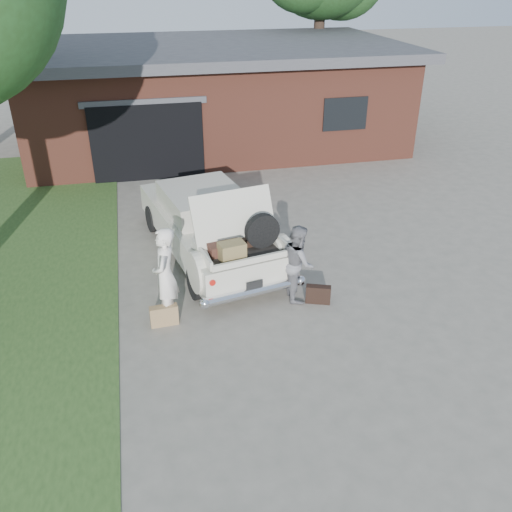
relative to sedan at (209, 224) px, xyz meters
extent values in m
plane|color=gray|center=(0.50, -2.91, -0.72)|extent=(90.00, 90.00, 0.00)
cube|color=brown|center=(1.50, 8.59, 0.78)|extent=(12.00, 7.00, 3.00)
cube|color=#4C4C51|center=(1.50, 8.59, 2.43)|extent=(12.80, 7.80, 0.30)
cube|color=black|center=(-1.00, 5.14, 0.38)|extent=(3.20, 0.30, 2.20)
cube|color=#4C4C51|center=(-1.00, 5.07, 1.53)|extent=(3.50, 0.12, 0.18)
cube|color=black|center=(5.00, 5.07, 0.88)|extent=(1.40, 0.08, 1.00)
cylinder|color=#38281E|center=(6.54, 12.30, 1.68)|extent=(0.44, 0.44, 4.79)
cube|color=beige|center=(-0.01, 0.04, -0.12)|extent=(2.69, 5.02, 0.62)
cube|color=#BAB3A4|center=(-0.06, 0.32, 0.42)|extent=(1.91, 2.17, 0.49)
cube|color=black|center=(-0.24, 1.21, 0.40)|extent=(1.46, 0.36, 0.42)
cube|color=black|center=(0.11, -0.56, 0.40)|extent=(1.46, 0.36, 0.42)
cylinder|color=black|center=(-0.52, -1.71, -0.40)|extent=(0.33, 0.66, 0.63)
cylinder|color=black|center=(1.13, -1.38, -0.40)|extent=(0.33, 0.66, 0.63)
cylinder|color=black|center=(-1.14, 1.47, -0.40)|extent=(0.33, 0.66, 0.63)
cylinder|color=black|center=(0.50, 1.79, -0.40)|extent=(0.33, 0.66, 0.63)
cylinder|color=silver|center=(0.46, -2.34, -0.34)|extent=(1.95, 0.54, 0.17)
cylinder|color=#A5140F|center=(-0.32, -2.42, 0.02)|extent=(0.13, 0.12, 0.11)
cylinder|color=#A5140F|center=(1.21, -2.12, 0.02)|extent=(0.13, 0.12, 0.11)
cube|color=black|center=(0.46, -2.36, -0.20)|extent=(0.32, 0.08, 0.16)
cube|color=black|center=(0.34, -1.73, 0.20)|extent=(1.65, 1.31, 0.04)
cube|color=beige|center=(-0.41, -1.88, 0.30)|extent=(0.26, 1.04, 0.17)
cube|color=beige|center=(1.09, -1.58, 0.30)|extent=(0.26, 1.04, 0.17)
cube|color=beige|center=(0.44, -2.25, 0.26)|extent=(1.50, 0.35, 0.11)
cube|color=beige|center=(0.28, -1.44, 0.72)|extent=(1.66, 0.78, 1.02)
cube|color=#4A2920|center=(0.03, -1.73, 0.32)|extent=(0.68, 0.51, 0.20)
cube|color=olive|center=(0.12, -2.03, 0.38)|extent=(0.52, 0.39, 0.32)
cube|color=black|center=(0.30, -1.54, 0.31)|extent=(0.62, 0.47, 0.17)
cylinder|color=black|center=(0.76, -1.70, 0.56)|extent=(0.68, 0.28, 0.67)
imported|color=white|center=(-1.10, -2.26, 0.17)|extent=(0.56, 0.72, 1.77)
imported|color=slate|center=(1.36, -2.09, 0.03)|extent=(0.62, 0.76, 1.49)
cube|color=#9E7B50|center=(-1.19, -2.46, -0.53)|extent=(0.50, 0.18, 0.38)
cube|color=black|center=(1.68, -2.40, -0.54)|extent=(0.49, 0.30, 0.36)
camera|label=1|loc=(-1.39, -10.50, 4.93)|focal=38.00mm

